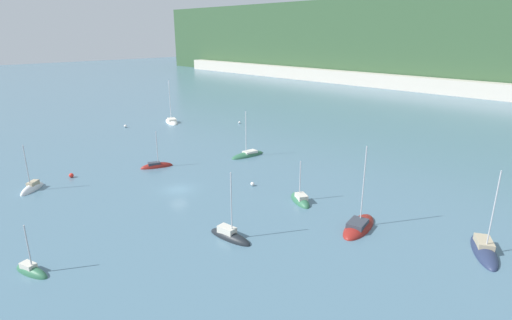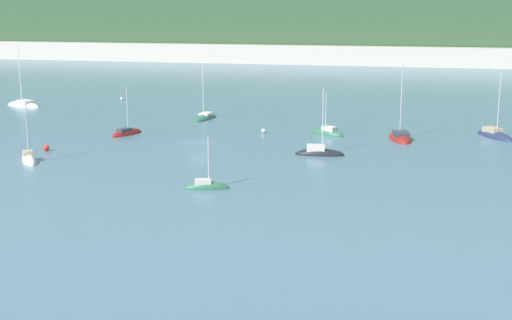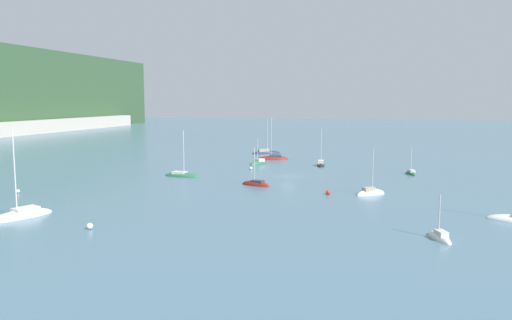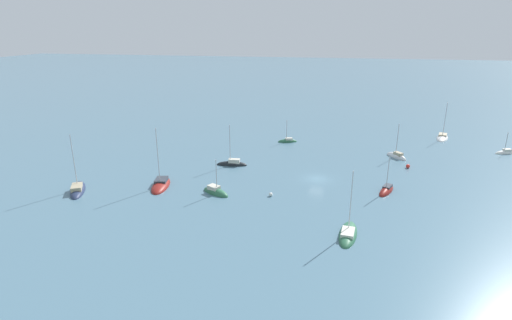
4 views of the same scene
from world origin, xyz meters
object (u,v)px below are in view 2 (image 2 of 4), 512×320
object	(u,v)px
sailboat_8	(319,154)
mooring_buoy_2	(46,148)
sailboat_0	(400,139)
sailboat_7	(127,134)
mooring_buoy_3	(122,99)
sailboat_10	(205,118)
sailboat_3	(327,134)
sailboat_1	(206,188)
sailboat_6	(495,136)
sailboat_5	(29,161)
mooring_buoy_1	(263,131)
sailboat_4	(24,106)

from	to	relation	value
sailboat_8	mooring_buoy_2	xyz separation A→B (m)	(-34.40, -5.55, 0.25)
sailboat_0	sailboat_7	bearing A→B (deg)	86.03
mooring_buoy_3	sailboat_10	bearing A→B (deg)	-38.89
sailboat_3	sailboat_8	distance (m)	14.35
sailboat_0	sailboat_7	world-z (taller)	sailboat_0
sailboat_0	mooring_buoy_3	size ratio (longest dim) A/B	19.61
sailboat_0	sailboat_10	bearing A→B (deg)	58.77
sailboat_8	sailboat_10	bearing A→B (deg)	126.64
sailboat_3	sailboat_10	bearing A→B (deg)	4.11
sailboat_8	mooring_buoy_2	world-z (taller)	sailboat_8
sailboat_1	mooring_buoy_3	xyz separation A→B (m)	(-36.95, 61.88, 0.20)
sailboat_1	sailboat_3	bearing A→B (deg)	59.45
sailboat_0	sailboat_6	size ratio (longest dim) A/B	1.08
sailboat_0	sailboat_5	xyz separation A→B (m)	(-42.35, -25.27, 0.02)
sailboat_5	mooring_buoy_1	xyz separation A→B (m)	(22.72, 25.66, 0.21)
sailboat_8	sailboat_1	bearing A→B (deg)	-120.74
sailboat_8	mooring_buoy_1	bearing A→B (deg)	120.60
sailboat_1	sailboat_7	size ratio (longest dim) A/B	0.82
sailboat_7	sailboat_8	size ratio (longest dim) A/B	0.82
sailboat_4	mooring_buoy_3	world-z (taller)	sailboat_4
sailboat_4	sailboat_7	world-z (taller)	sailboat_4
sailboat_4	mooring_buoy_2	world-z (taller)	sailboat_4
sailboat_8	mooring_buoy_2	size ratio (longest dim) A/B	11.91
sailboat_10	mooring_buoy_3	size ratio (longest dim) A/B	16.81
mooring_buoy_2	sailboat_6	bearing A→B (deg)	22.75
sailboat_5	sailboat_10	world-z (taller)	sailboat_10
sailboat_0	mooring_buoy_2	bearing A→B (deg)	100.93
sailboat_4	sailboat_5	size ratio (longest dim) A/B	1.48
sailboat_0	mooring_buoy_3	distance (m)	62.33
sailboat_0	mooring_buoy_2	distance (m)	47.60
sailboat_6	sailboat_10	size ratio (longest dim) A/B	1.08
mooring_buoy_1	mooring_buoy_2	distance (m)	30.81
sailboat_5	sailboat_10	bearing A→B (deg)	124.07
sailboat_3	sailboat_6	world-z (taller)	sailboat_6
sailboat_1	sailboat_8	size ratio (longest dim) A/B	0.67
sailboat_0	sailboat_8	xyz separation A→B (m)	(-9.33, -13.24, 0.05)
sailboat_3	sailboat_7	world-z (taller)	sailboat_7
sailboat_3	sailboat_5	world-z (taller)	sailboat_5
sailboat_4	mooring_buoy_2	distance (m)	43.97
sailboat_7	mooring_buoy_2	bearing A→B (deg)	179.69
sailboat_3	mooring_buoy_1	size ratio (longest dim) A/B	11.06
sailboat_1	sailboat_7	xyz separation A→B (m)	(-20.48, 26.77, -0.02)
sailboat_5	sailboat_0	bearing A→B (deg)	80.88
sailboat_4	sailboat_6	world-z (taller)	sailboat_4
mooring_buoy_1	sailboat_5	bearing A→B (deg)	-131.53
mooring_buoy_3	mooring_buoy_1	bearing A→B (deg)	-39.47
sailboat_3	sailboat_5	bearing A→B (deg)	68.15
sailboat_4	sailboat_8	xyz separation A→B (m)	(59.59, -30.49, 0.04)
sailboat_3	mooring_buoy_1	xyz separation A→B (m)	(-9.26, -0.69, 0.22)
mooring_buoy_2	sailboat_5	bearing A→B (deg)	-77.91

